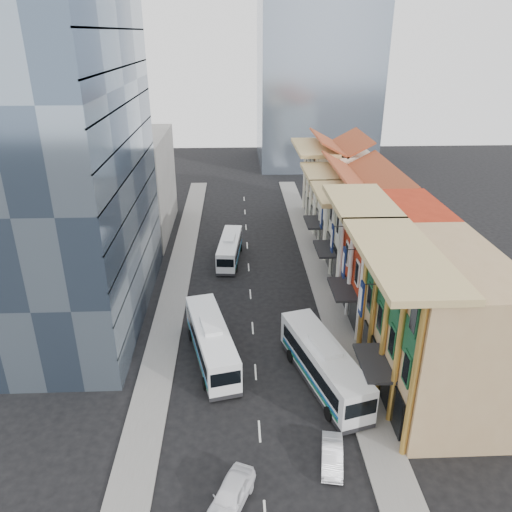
{
  "coord_description": "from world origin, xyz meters",
  "views": [
    {
      "loc": [
        -1.44,
        -27.02,
        26.7
      ],
      "look_at": [
        0.5,
        19.08,
        5.98
      ],
      "focal_mm": 35.0,
      "sensor_mm": 36.0,
      "label": 1
    }
  ],
  "objects_px": {
    "shophouse_tan": "(439,328)",
    "bus_right": "(324,364)",
    "bus_left_near": "(211,341)",
    "sedan_right": "(332,455)",
    "office_tower": "(67,171)",
    "sedan_left": "(231,495)",
    "bus_left_far": "(230,249)"
  },
  "relations": [
    {
      "from": "shophouse_tan",
      "to": "bus_left_near",
      "type": "distance_m",
      "value": 18.95
    },
    {
      "from": "office_tower",
      "to": "bus_right",
      "type": "bearing_deg",
      "value": -29.49
    },
    {
      "from": "bus_left_near",
      "to": "bus_right",
      "type": "height_order",
      "value": "bus_right"
    },
    {
      "from": "sedan_right",
      "to": "office_tower",
      "type": "bearing_deg",
      "value": 145.5
    },
    {
      "from": "bus_left_near",
      "to": "sedan_right",
      "type": "relative_size",
      "value": 2.98
    },
    {
      "from": "office_tower",
      "to": "bus_right",
      "type": "distance_m",
      "value": 28.94
    },
    {
      "from": "bus_left_far",
      "to": "office_tower",
      "type": "bearing_deg",
      "value": -134.45
    },
    {
      "from": "office_tower",
      "to": "bus_left_near",
      "type": "xyz_separation_m",
      "value": [
        13.19,
        -8.98,
        -13.1
      ]
    },
    {
      "from": "sedan_left",
      "to": "bus_left_far",
      "type": "bearing_deg",
      "value": 114.16
    },
    {
      "from": "sedan_left",
      "to": "sedan_right",
      "type": "xyz_separation_m",
      "value": [
        6.83,
        2.99,
        -0.13
      ]
    },
    {
      "from": "office_tower",
      "to": "sedan_left",
      "type": "height_order",
      "value": "office_tower"
    },
    {
      "from": "bus_left_far",
      "to": "shophouse_tan",
      "type": "bearing_deg",
      "value": -52.3
    },
    {
      "from": "shophouse_tan",
      "to": "sedan_left",
      "type": "relative_size",
      "value": 3.01
    },
    {
      "from": "bus_left_near",
      "to": "bus_left_far",
      "type": "height_order",
      "value": "bus_left_near"
    },
    {
      "from": "bus_right",
      "to": "sedan_right",
      "type": "relative_size",
      "value": 3.1
    },
    {
      "from": "bus_left_near",
      "to": "sedan_left",
      "type": "xyz_separation_m",
      "value": [
        1.74,
        -15.14,
        -1.11
      ]
    },
    {
      "from": "bus_right",
      "to": "shophouse_tan",
      "type": "bearing_deg",
      "value": -24.27
    },
    {
      "from": "bus_left_near",
      "to": "sedan_right",
      "type": "distance_m",
      "value": 14.92
    },
    {
      "from": "shophouse_tan",
      "to": "sedan_left",
      "type": "bearing_deg",
      "value": -147.8
    },
    {
      "from": "office_tower",
      "to": "bus_left_far",
      "type": "bearing_deg",
      "value": 39.78
    },
    {
      "from": "shophouse_tan",
      "to": "office_tower",
      "type": "height_order",
      "value": "office_tower"
    },
    {
      "from": "sedan_left",
      "to": "shophouse_tan",
      "type": "bearing_deg",
      "value": 55.95
    },
    {
      "from": "bus_left_near",
      "to": "bus_right",
      "type": "relative_size",
      "value": 0.96
    },
    {
      "from": "office_tower",
      "to": "sedan_left",
      "type": "xyz_separation_m",
      "value": [
        14.93,
        -24.12,
        -14.21
      ]
    },
    {
      "from": "shophouse_tan",
      "to": "bus_left_near",
      "type": "relative_size",
      "value": 1.18
    },
    {
      "from": "bus_left_far",
      "to": "sedan_right",
      "type": "height_order",
      "value": "bus_left_far"
    },
    {
      "from": "bus_right",
      "to": "sedan_left",
      "type": "bearing_deg",
      "value": -139.36
    },
    {
      "from": "bus_right",
      "to": "sedan_left",
      "type": "height_order",
      "value": "bus_right"
    },
    {
      "from": "shophouse_tan",
      "to": "bus_right",
      "type": "height_order",
      "value": "shophouse_tan"
    },
    {
      "from": "sedan_left",
      "to": "sedan_right",
      "type": "height_order",
      "value": "sedan_left"
    },
    {
      "from": "bus_left_far",
      "to": "bus_right",
      "type": "xyz_separation_m",
      "value": [
        7.83,
        -24.94,
        0.36
      ]
    },
    {
      "from": "bus_right",
      "to": "sedan_right",
      "type": "bearing_deg",
      "value": -110.82
    }
  ]
}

